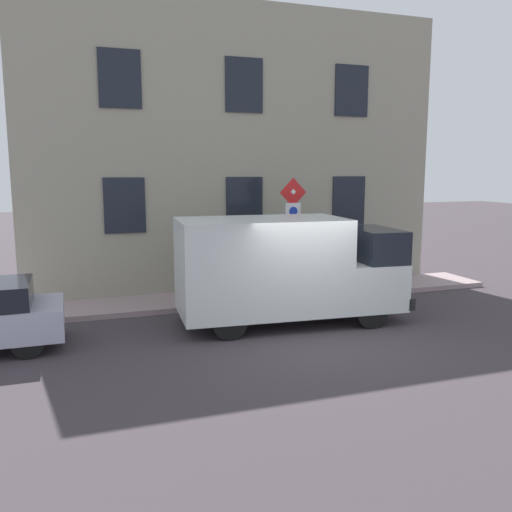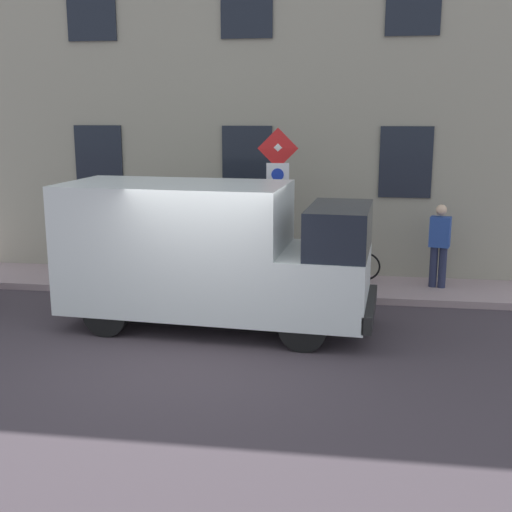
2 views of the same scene
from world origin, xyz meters
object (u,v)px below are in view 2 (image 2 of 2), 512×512
at_px(delivery_van, 210,252).
at_px(litter_bin, 192,265).
at_px(bicycle_blue, 293,262).
at_px(pedestrian, 439,243).
at_px(bicycle_purple, 340,264).
at_px(sign_post_stacked, 278,187).

height_order(delivery_van, litter_bin, delivery_van).
bearing_deg(delivery_van, bicycle_blue, 72.13).
height_order(delivery_van, pedestrian, delivery_van).
xyz_separation_m(pedestrian, litter_bin, (-0.67, 5.03, -0.48)).
distance_m(bicycle_purple, bicycle_blue, 0.99).
distance_m(bicycle_blue, pedestrian, 3.06).
relative_size(bicycle_purple, bicycle_blue, 1.00).
xyz_separation_m(delivery_van, pedestrian, (2.71, -4.19, -0.26)).
xyz_separation_m(sign_post_stacked, delivery_van, (-1.91, 0.95, -0.91)).
distance_m(pedestrian, litter_bin, 5.10).
bearing_deg(pedestrian, sign_post_stacked, 119.08).
bearing_deg(bicycle_purple, bicycle_blue, 0.70).
distance_m(delivery_van, pedestrian, 5.00).
relative_size(sign_post_stacked, pedestrian, 1.82).
xyz_separation_m(sign_post_stacked, bicycle_blue, (1.04, -0.23, -1.74)).
bearing_deg(pedestrian, delivery_van, 138.04).
bearing_deg(bicycle_purple, pedestrian, 174.19).
xyz_separation_m(bicycle_purple, litter_bin, (-0.90, 3.02, 0.08)).
xyz_separation_m(sign_post_stacked, litter_bin, (0.14, 1.80, -1.66)).
height_order(sign_post_stacked, delivery_van, sign_post_stacked).
height_order(bicycle_purple, litter_bin, litter_bin).
bearing_deg(sign_post_stacked, bicycle_blue, -12.75).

